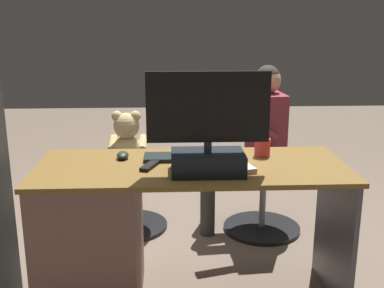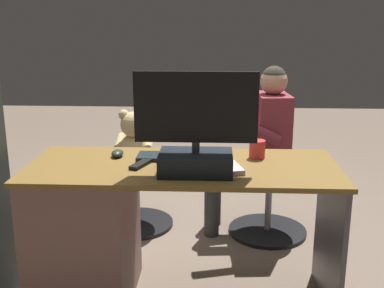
# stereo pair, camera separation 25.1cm
# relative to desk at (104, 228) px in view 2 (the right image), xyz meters

# --- Properties ---
(ground_plane) EXTENTS (10.00, 10.00, 0.00)m
(ground_plane) POSITION_rel_desk_xyz_m (-0.40, -0.44, -0.39)
(ground_plane) COLOR #736152
(desk) EXTENTS (1.51, 0.61, 0.73)m
(desk) POSITION_rel_desk_xyz_m (0.00, 0.00, 0.00)
(desk) COLOR brown
(desk) RESTS_ON ground_plane
(monitor) EXTENTS (0.56, 0.22, 0.47)m
(monitor) POSITION_rel_desk_xyz_m (-0.47, 0.12, 0.50)
(monitor) COLOR black
(monitor) RESTS_ON desk
(keyboard) EXTENTS (0.42, 0.14, 0.02)m
(keyboard) POSITION_rel_desk_xyz_m (-0.38, -0.10, 0.35)
(keyboard) COLOR black
(keyboard) RESTS_ON desk
(computer_mouse) EXTENTS (0.06, 0.10, 0.04)m
(computer_mouse) POSITION_rel_desk_xyz_m (-0.06, -0.12, 0.36)
(computer_mouse) COLOR #243024
(computer_mouse) RESTS_ON desk
(cup) EXTENTS (0.08, 0.08, 0.09)m
(cup) POSITION_rel_desk_xyz_m (-0.78, -0.14, 0.39)
(cup) COLOR red
(cup) RESTS_ON desk
(tv_remote) EXTENTS (0.10, 0.16, 0.02)m
(tv_remote) POSITION_rel_desk_xyz_m (-0.20, 0.03, 0.35)
(tv_remote) COLOR black
(tv_remote) RESTS_ON desk
(notebook_binder) EXTENTS (0.29, 0.35, 0.02)m
(notebook_binder) POSITION_rel_desk_xyz_m (-0.55, 0.03, 0.36)
(notebook_binder) COLOR silver
(notebook_binder) RESTS_ON desk
(office_chair_teddy) EXTENTS (0.52, 0.52, 0.45)m
(office_chair_teddy) POSITION_rel_desk_xyz_m (-0.01, -0.88, -0.13)
(office_chair_teddy) COLOR black
(office_chair_teddy) RESTS_ON ground_plane
(teddy_bear) EXTENTS (0.26, 0.27, 0.38)m
(teddy_bear) POSITION_rel_desk_xyz_m (-0.01, -0.90, 0.23)
(teddy_bear) COLOR #D5BA7D
(teddy_bear) RESTS_ON office_chair_teddy
(visitor_chair) EXTENTS (0.53, 0.53, 0.45)m
(visitor_chair) POSITION_rel_desk_xyz_m (-0.93, -0.81, -0.14)
(visitor_chair) COLOR black
(visitor_chair) RESTS_ON ground_plane
(person) EXTENTS (0.55, 0.50, 1.13)m
(person) POSITION_rel_desk_xyz_m (-0.84, -0.82, 0.27)
(person) COLOR maroon
(person) RESTS_ON ground_plane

